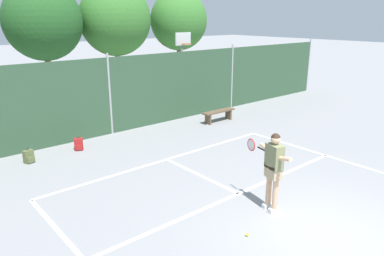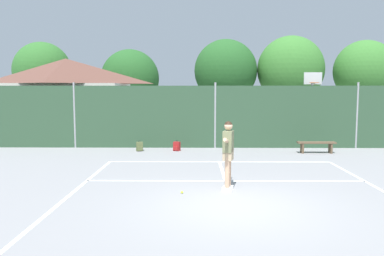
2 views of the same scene
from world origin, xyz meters
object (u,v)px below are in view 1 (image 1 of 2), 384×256
object	(u,v)px
tennis_ball	(247,235)
backpack_olive	(29,157)
basketball_hoop	(183,59)
tennis_player	(273,165)
courtside_bench	(219,113)
backpack_red	(79,144)

from	to	relation	value
tennis_ball	backpack_olive	size ratio (longest dim) A/B	0.14
basketball_hoop	tennis_ball	world-z (taller)	basketball_hoop
tennis_player	courtside_bench	distance (m)	7.46
basketball_hoop	tennis_ball	bearing A→B (deg)	-122.45
basketball_hoop	tennis_player	bearing A→B (deg)	-117.99
backpack_olive	courtside_bench	size ratio (longest dim) A/B	0.29
basketball_hoop	backpack_red	distance (m)	7.57
tennis_player	backpack_red	xyz separation A→B (m)	(-1.72, 6.63, -0.92)
basketball_hoop	backpack_olive	xyz separation A→B (m)	(-8.34, -2.86, -2.12)
tennis_ball	backpack_red	bearing A→B (deg)	94.06
backpack_olive	courtside_bench	world-z (taller)	courtside_bench
tennis_ball	backpack_red	xyz separation A→B (m)	(-0.50, 7.00, 0.16)
courtside_bench	tennis_ball	bearing A→B (deg)	-130.25
tennis_player	courtside_bench	size ratio (longest dim) A/B	1.16
backpack_red	courtside_bench	xyz separation A→B (m)	(5.96, -0.55, 0.17)
courtside_bench	backpack_red	bearing A→B (deg)	174.78
tennis_player	backpack_red	bearing A→B (deg)	104.52
tennis_player	tennis_ball	world-z (taller)	tennis_player
basketball_hoop	courtside_bench	size ratio (longest dim) A/B	2.22
backpack_olive	basketball_hoop	bearing A→B (deg)	18.91
basketball_hoop	tennis_player	world-z (taller)	basketball_hoop
basketball_hoop	backpack_red	size ratio (longest dim) A/B	7.67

